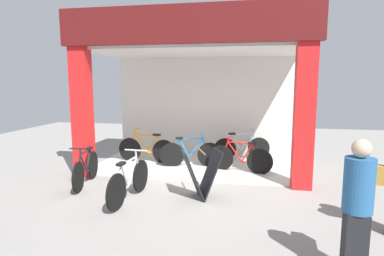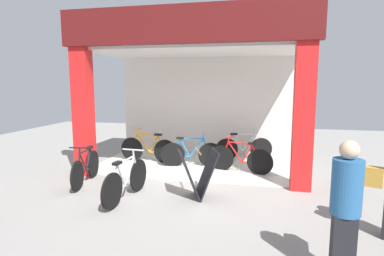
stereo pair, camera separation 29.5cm
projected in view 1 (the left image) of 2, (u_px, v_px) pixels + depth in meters
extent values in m
plane|color=gray|center=(186.00, 181.00, 7.39)|extent=(19.03, 19.03, 0.00)
cube|color=beige|center=(197.00, 165.00, 8.82)|extent=(5.51, 2.93, 0.02)
cube|color=silver|center=(205.00, 106.00, 10.03)|extent=(5.51, 0.12, 3.10)
cube|color=red|center=(82.00, 113.00, 7.63)|extent=(0.42, 0.36, 3.10)
cube|color=red|center=(304.00, 117.00, 6.71)|extent=(0.42, 0.36, 3.10)
cube|color=#591414|center=(184.00, 24.00, 6.75)|extent=(5.71, 0.20, 0.81)
cube|color=silver|center=(197.00, 52.00, 8.38)|extent=(5.51, 2.93, 0.06)
cylinder|color=black|center=(172.00, 155.00, 8.61)|extent=(0.66, 0.18, 0.66)
cylinder|color=black|center=(210.00, 155.00, 8.64)|extent=(0.66, 0.18, 0.66)
cylinder|color=blue|center=(181.00, 156.00, 8.62)|extent=(0.44, 0.13, 0.09)
cylinder|color=blue|center=(184.00, 148.00, 8.59)|extent=(0.29, 0.10, 0.50)
cylinder|color=blue|center=(196.00, 148.00, 8.60)|extent=(0.41, 0.12, 0.52)
cylinder|color=blue|center=(191.00, 139.00, 8.56)|extent=(0.63, 0.17, 0.05)
cylinder|color=blue|center=(176.00, 147.00, 8.58)|extent=(0.22, 0.08, 0.45)
cylinder|color=blue|center=(206.00, 147.00, 8.60)|extent=(0.20, 0.08, 0.46)
cylinder|color=blue|center=(202.00, 136.00, 8.56)|extent=(0.06, 0.05, 0.14)
cylinder|color=blue|center=(202.00, 134.00, 8.55)|extent=(0.13, 0.46, 0.03)
cube|color=black|center=(179.00, 138.00, 8.55)|extent=(0.22, 0.14, 0.05)
cylinder|color=black|center=(164.00, 152.00, 8.94)|extent=(0.69, 0.12, 0.69)
cylinder|color=black|center=(130.00, 150.00, 9.24)|extent=(0.69, 0.12, 0.69)
cylinder|color=orange|center=(156.00, 152.00, 9.02)|extent=(0.46, 0.08, 0.09)
cylinder|color=orange|center=(152.00, 144.00, 9.01)|extent=(0.30, 0.07, 0.52)
cylinder|color=orange|center=(142.00, 143.00, 9.10)|extent=(0.42, 0.08, 0.54)
cylinder|color=orange|center=(146.00, 135.00, 9.03)|extent=(0.66, 0.10, 0.05)
cylinder|color=orange|center=(160.00, 144.00, 8.94)|extent=(0.23, 0.06, 0.46)
cylinder|color=orange|center=(133.00, 142.00, 9.18)|extent=(0.21, 0.06, 0.48)
cylinder|color=orange|center=(136.00, 132.00, 9.11)|extent=(0.06, 0.04, 0.14)
cylinder|color=orange|center=(136.00, 130.00, 9.09)|extent=(0.08, 0.48, 0.03)
cube|color=black|center=(157.00, 135.00, 8.93)|extent=(0.22, 0.12, 0.05)
cylinder|color=black|center=(225.00, 149.00, 9.34)|extent=(0.65, 0.23, 0.66)
cylinder|color=black|center=(259.00, 149.00, 9.44)|extent=(0.65, 0.23, 0.66)
cylinder|color=silver|center=(233.00, 150.00, 9.37)|extent=(0.44, 0.16, 0.09)
cylinder|color=silver|center=(236.00, 143.00, 9.35)|extent=(0.29, 0.12, 0.50)
cylinder|color=silver|center=(247.00, 142.00, 9.38)|extent=(0.40, 0.15, 0.52)
cylinder|color=silver|center=(243.00, 134.00, 9.33)|extent=(0.62, 0.22, 0.05)
cylinder|color=silver|center=(229.00, 142.00, 9.32)|extent=(0.22, 0.10, 0.45)
cylinder|color=silver|center=(256.00, 141.00, 9.40)|extent=(0.20, 0.09, 0.46)
cylinder|color=silver|center=(253.00, 132.00, 9.35)|extent=(0.06, 0.05, 0.14)
cylinder|color=silver|center=(253.00, 129.00, 9.34)|extent=(0.16, 0.45, 0.03)
cube|color=black|center=(232.00, 134.00, 9.29)|extent=(0.22, 0.15, 0.05)
cylinder|color=black|center=(260.00, 162.00, 7.90)|extent=(0.65, 0.19, 0.66)
cylinder|color=black|center=(221.00, 158.00, 8.30)|extent=(0.65, 0.19, 0.66)
cylinder|color=red|center=(250.00, 162.00, 8.00)|extent=(0.44, 0.14, 0.08)
cylinder|color=red|center=(247.00, 153.00, 8.00)|extent=(0.29, 0.10, 0.49)
cylinder|color=red|center=(235.00, 152.00, 8.13)|extent=(0.40, 0.13, 0.51)
cylinder|color=red|center=(240.00, 143.00, 8.04)|extent=(0.62, 0.18, 0.05)
cylinder|color=red|center=(255.00, 153.00, 7.91)|extent=(0.22, 0.08, 0.44)
cylinder|color=red|center=(225.00, 150.00, 8.23)|extent=(0.20, 0.08, 0.46)
cylinder|color=red|center=(228.00, 139.00, 8.15)|extent=(0.06, 0.05, 0.14)
cylinder|color=red|center=(229.00, 137.00, 8.14)|extent=(0.14, 0.45, 0.03)
cube|color=black|center=(252.00, 143.00, 7.91)|extent=(0.22, 0.14, 0.05)
cylinder|color=black|center=(116.00, 192.00, 5.67)|extent=(0.10, 0.68, 0.67)
cylinder|color=black|center=(141.00, 176.00, 6.67)|extent=(0.10, 0.68, 0.67)
cylinder|color=silver|center=(123.00, 189.00, 5.91)|extent=(0.07, 0.46, 0.09)
cylinder|color=silver|center=(125.00, 176.00, 5.97)|extent=(0.06, 0.30, 0.51)
cylinder|color=silver|center=(132.00, 171.00, 6.28)|extent=(0.07, 0.42, 0.53)
cylinder|color=silver|center=(129.00, 161.00, 6.12)|extent=(0.09, 0.65, 0.05)
cylinder|color=silver|center=(119.00, 179.00, 5.75)|extent=(0.05, 0.22, 0.45)
cylinder|color=silver|center=(138.00, 167.00, 6.54)|extent=(0.05, 0.20, 0.47)
cylinder|color=silver|center=(136.00, 153.00, 6.40)|extent=(0.04, 0.06, 0.14)
cylinder|color=silver|center=(136.00, 150.00, 6.38)|extent=(0.47, 0.07, 0.03)
cube|color=black|center=(121.00, 164.00, 5.80)|extent=(0.12, 0.21, 0.05)
cylinder|color=black|center=(93.00, 165.00, 7.60)|extent=(0.16, 0.64, 0.65)
cylinder|color=black|center=(78.00, 177.00, 6.61)|extent=(0.16, 0.64, 0.65)
cylinder|color=black|center=(90.00, 168.00, 7.37)|extent=(0.11, 0.43, 0.08)
cylinder|color=black|center=(88.00, 161.00, 7.25)|extent=(0.09, 0.28, 0.49)
cylinder|color=black|center=(84.00, 164.00, 6.95)|extent=(0.11, 0.40, 0.51)
cylinder|color=black|center=(85.00, 152.00, 7.04)|extent=(0.15, 0.62, 0.05)
cylinder|color=black|center=(91.00, 157.00, 7.47)|extent=(0.07, 0.22, 0.43)
cylinder|color=black|center=(79.00, 166.00, 6.68)|extent=(0.07, 0.20, 0.45)
cylinder|color=black|center=(80.00, 152.00, 6.73)|extent=(0.04, 0.06, 0.13)
cylinder|color=black|center=(80.00, 149.00, 6.73)|extent=(0.45, 0.11, 0.03)
cube|color=black|center=(90.00, 148.00, 7.34)|extent=(0.13, 0.21, 0.05)
cube|color=black|center=(192.00, 175.00, 6.26)|extent=(0.58, 0.68, 0.96)
cube|color=black|center=(210.00, 174.00, 6.33)|extent=(0.58, 0.68, 0.96)
cylinder|color=olive|center=(201.00, 151.00, 6.23)|extent=(0.25, 0.54, 0.03)
cube|color=black|center=(354.00, 246.00, 3.66)|extent=(0.27, 0.32, 0.83)
cylinder|color=#26598C|center=(359.00, 185.00, 3.56)|extent=(0.36, 0.36, 0.62)
sphere|color=#D8AD8C|center=(362.00, 149.00, 3.50)|extent=(0.21, 0.21, 0.21)
cube|color=black|center=(351.00, 199.00, 3.90)|extent=(0.19, 0.28, 0.32)
cube|color=#BF8C33|center=(377.00, 175.00, 4.82)|extent=(0.31, 0.24, 0.29)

